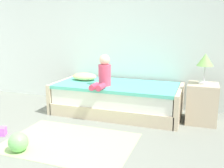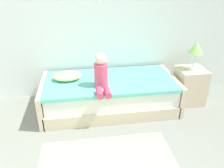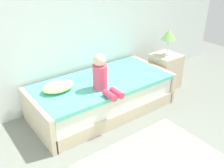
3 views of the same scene
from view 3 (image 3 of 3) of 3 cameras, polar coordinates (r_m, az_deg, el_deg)
name	(u,v)px [view 3 (image 3 of 3)]	position (r m, az deg, el deg)	size (l,w,h in m)	color
wall_rear	(51,11)	(3.79, -13.30, 15.27)	(7.20, 0.10, 2.90)	silver
bed	(102,96)	(3.91, -2.18, -2.62)	(2.11, 1.00, 0.50)	beige
nightstand	(165,71)	(4.69, 11.56, 2.87)	(0.44, 0.44, 0.60)	beige
table_lamp	(169,36)	(4.47, 12.32, 10.31)	(0.24, 0.24, 0.45)	silver
child_figure	(102,76)	(3.46, -2.20, 1.74)	(0.20, 0.51, 0.50)	#E04C6B
pillow	(58,86)	(3.56, -11.74, -0.53)	(0.44, 0.30, 0.13)	#F2E58C
area_rug	(153,164)	(3.16, 8.97, -17.00)	(1.60, 1.10, 0.01)	#B2D189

